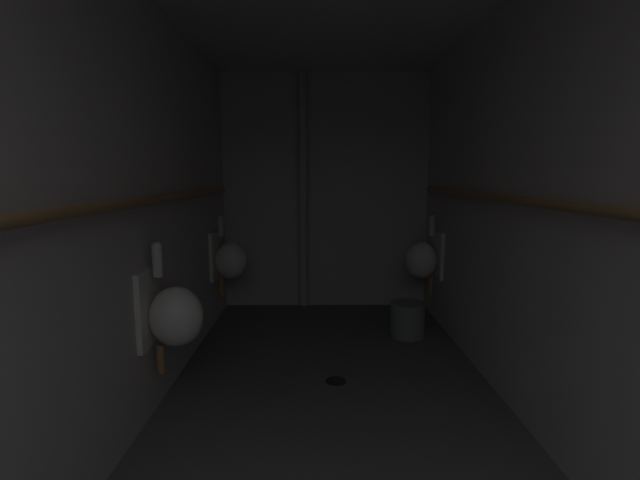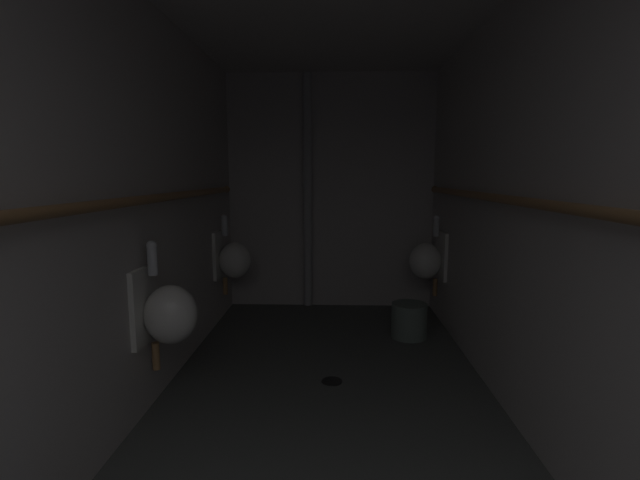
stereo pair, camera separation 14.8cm
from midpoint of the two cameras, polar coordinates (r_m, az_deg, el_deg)
The scene contains 12 objects.
floor at distance 2.81m, azimuth 2.38°, elevation -22.03°, with size 2.23×4.54×0.08m, color #4C4F4C.
wall_left at distance 2.65m, azimuth -21.66°, elevation 3.87°, with size 0.06×4.54×2.40m, color beige.
wall_right at distance 2.67m, azimuth 26.55°, elevation 3.61°, with size 0.06×4.54×2.40m, color beige.
wall_back at distance 4.67m, azimuth 2.27°, elevation 6.09°, with size 2.23×0.06×2.40m, color beige.
urinal_left_mid at distance 2.69m, azimuth -17.45°, elevation -8.83°, with size 0.32×0.30×0.76m.
urinal_left_far at distance 4.24m, azimuth -10.09°, elevation -2.39°, with size 0.32×0.30×0.76m.
urinal_right_mid at distance 4.27m, azimuth 14.52°, elevation -2.44°, with size 0.32×0.30×0.76m.
supply_pipe_left at distance 2.60m, azimuth -20.03°, elevation 4.83°, with size 0.06×3.80×0.06m.
supply_pipe_right at distance 2.63m, azimuth 24.87°, elevation 4.60°, with size 0.06×3.83×0.06m.
standpipe_back_wall at distance 4.56m, azimuth -0.66°, elevation 6.04°, with size 0.09×0.09×2.35m, color #B2B2B2.
floor_drain at distance 3.15m, azimuth 2.94°, elevation -17.52°, with size 0.14×0.14×0.01m, color black.
waste_bin at distance 3.96m, azimuth 12.36°, elevation -10.00°, with size 0.30×0.30×0.29m, color slate.
Camera 2 is at (0.05, -0.21, 1.37)m, focal length 25.10 mm.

